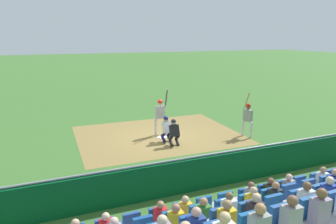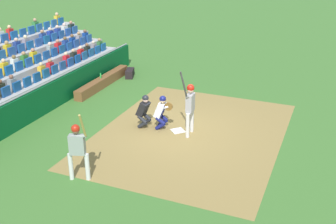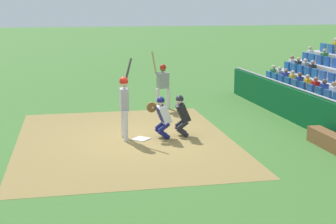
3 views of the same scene
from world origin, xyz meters
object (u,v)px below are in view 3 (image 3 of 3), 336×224
home_plate_marker (141,139)px  catcher_crouching (162,115)px  on_deck_batter (163,82)px  batter_at_plate (124,100)px  home_plate_umpire (182,114)px

home_plate_marker → catcher_crouching: (0.00, -0.63, 0.71)m
catcher_crouching → on_deck_batter: 4.19m
batter_at_plate → home_plate_umpire: 1.82m
batter_at_plate → home_plate_marker: bearing=-103.3°
home_plate_marker → catcher_crouching: 0.95m
home_plate_umpire → on_deck_batter: size_ratio=0.58×
on_deck_batter → home_plate_umpire: bearing=176.6°
catcher_crouching → batter_at_plate: bearing=84.2°
batter_at_plate → home_plate_umpire: (0.01, -1.75, -0.49)m
home_plate_marker → home_plate_umpire: home_plate_umpire is taller
home_plate_umpire → catcher_crouching: bearing=101.0°
batter_at_plate → catcher_crouching: batter_at_plate is taller
batter_at_plate → catcher_crouching: 1.21m
batter_at_plate → catcher_crouching: bearing=-95.8°
home_plate_marker → on_deck_batter: size_ratio=0.20×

